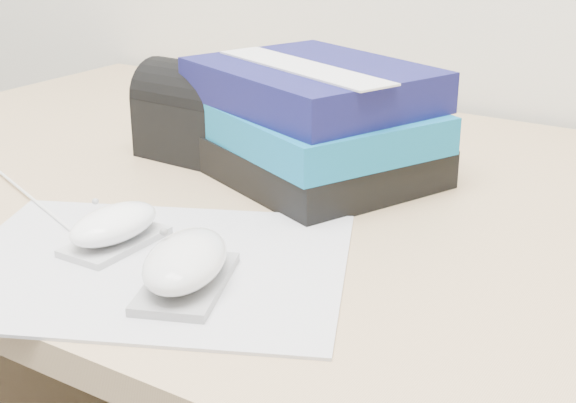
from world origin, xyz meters
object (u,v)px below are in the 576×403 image
Objects in this scene: desk at (420,367)px; mouse_rear at (114,227)px; mouse_front at (186,264)px; book_stack at (313,122)px; pouch at (193,111)px.

mouse_rear reaches higher than desk.
mouse_front is 0.40× the size of book_stack.
desk is 0.44m from mouse_rear.
book_stack is at bearing 6.72° from pouch.
desk is 12.07× the size of pouch.
mouse_front is 0.37m from pouch.
mouse_front is at bearing -52.53° from pouch.
book_stack reaches higher than mouse_rear.
mouse_front reaches higher than mouse_rear.
book_stack is (-0.06, 0.31, 0.04)m from mouse_front.
book_stack is at bearing 101.33° from mouse_front.
mouse_front is at bearing -102.89° from desk.
book_stack reaches higher than mouse_front.
desk is 4.84× the size of book_stack.
pouch is (-0.11, 0.26, 0.04)m from mouse_rear.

